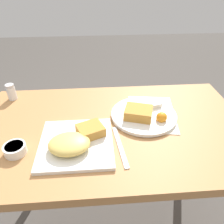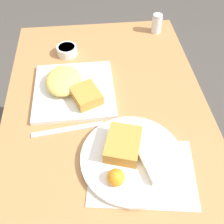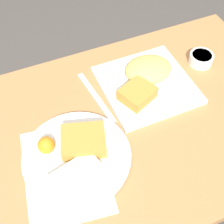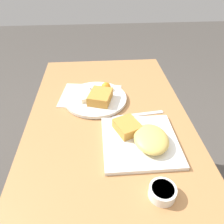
# 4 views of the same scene
# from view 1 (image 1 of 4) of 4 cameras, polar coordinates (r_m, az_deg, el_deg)

# --- Properties ---
(ground_plane) EXTENTS (8.00, 8.00, 0.00)m
(ground_plane) POSITION_cam_1_polar(r_m,az_deg,el_deg) (1.48, 0.25, -27.21)
(ground_plane) COLOR #4C4742
(dining_table) EXTENTS (1.10, 0.65, 0.76)m
(dining_table) POSITION_cam_1_polar(r_m,az_deg,el_deg) (0.95, 0.35, -8.36)
(dining_table) COLOR #B27A47
(dining_table) RESTS_ON ground_plane
(menu_card) EXTENTS (0.24, 0.30, 0.00)m
(menu_card) POSITION_cam_1_polar(r_m,az_deg,el_deg) (0.96, 10.20, -0.32)
(menu_card) COLOR beige
(menu_card) RESTS_ON dining_table
(plate_square_near) EXTENTS (0.26, 0.26, 0.06)m
(plate_square_near) POSITION_cam_1_polar(r_m,az_deg,el_deg) (0.79, -9.46, -7.65)
(plate_square_near) COLOR white
(plate_square_near) RESTS_ON dining_table
(plate_oval_far) EXTENTS (0.27, 0.27, 0.05)m
(plate_oval_far) POSITION_cam_1_polar(r_m,az_deg,el_deg) (0.92, 8.25, -0.42)
(plate_oval_far) COLOR white
(plate_oval_far) RESTS_ON menu_card
(sauce_ramekin) EXTENTS (0.08, 0.08, 0.03)m
(sauce_ramekin) POSITION_cam_1_polar(r_m,az_deg,el_deg) (0.83, -24.02, -8.83)
(sauce_ramekin) COLOR white
(sauce_ramekin) RESTS_ON dining_table
(salt_shaker) EXTENTS (0.04, 0.04, 0.08)m
(salt_shaker) POSITION_cam_1_polar(r_m,az_deg,el_deg) (1.14, -24.77, 4.57)
(salt_shaker) COLOR white
(salt_shaker) RESTS_ON dining_table
(butter_knife) EXTENTS (0.04, 0.21, 0.00)m
(butter_knife) POSITION_cam_1_polar(r_m,az_deg,el_deg) (0.79, 2.10, -8.85)
(butter_knife) COLOR silver
(butter_knife) RESTS_ON dining_table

